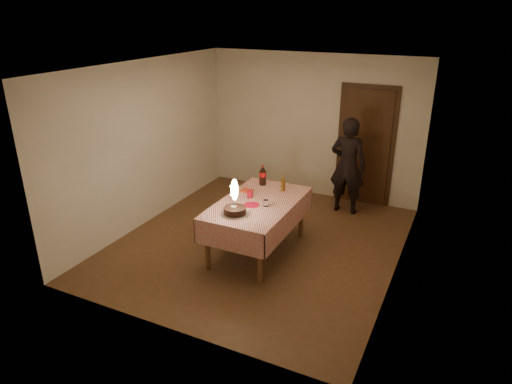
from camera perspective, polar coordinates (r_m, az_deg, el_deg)
ground at (r=6.97m, az=0.43°, el=-6.29°), size 4.00×4.50×0.01m
room_shell at (r=6.41m, az=1.03°, el=7.07°), size 4.04×4.54×2.62m
dining_table at (r=6.44m, az=0.19°, el=-2.10°), size 1.02×1.72×0.78m
birthday_cake at (r=5.99m, az=-2.66°, el=-1.77°), size 0.37×0.37×0.49m
red_plate at (r=6.29m, az=-0.57°, el=-1.63°), size 0.22×0.22×0.01m
red_cup at (r=6.52m, az=-0.79°, el=-0.29°), size 0.08×0.08×0.10m
clear_cup at (r=6.25m, az=1.23°, el=-1.39°), size 0.07×0.07×0.09m
napkin_stack at (r=6.76m, az=-1.18°, el=0.17°), size 0.15×0.15×0.02m
cola_bottle at (r=6.96m, az=0.84°, el=2.10°), size 0.10×0.10×0.32m
amber_bottle_right at (r=6.75m, az=3.40°, el=1.10°), size 0.06×0.06×0.25m
photographer at (r=7.85m, az=11.40°, el=3.23°), size 0.61×0.45×1.67m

